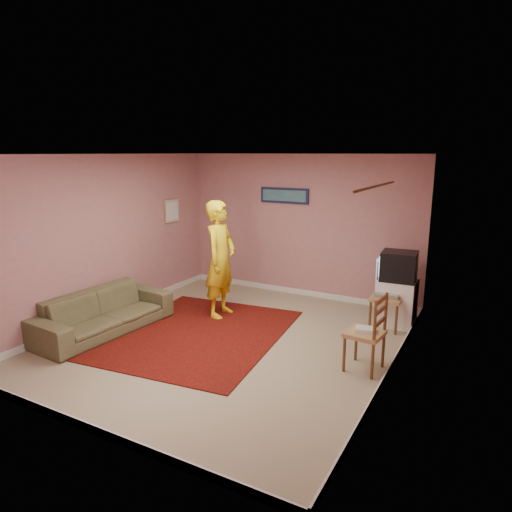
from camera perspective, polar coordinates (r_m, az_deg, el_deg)
The scene contains 26 objects.
ground at distance 6.62m, azimuth -3.48°, elevation -10.52°, with size 5.00×5.00×0.00m, color gray.
wall_back at distance 8.41m, azimuth 5.46°, elevation 3.73°, with size 4.50×0.02×2.60m, color #AE7472.
wall_front at distance 4.39m, azimuth -21.32°, elevation -5.64°, with size 4.50×0.02×2.60m, color #AE7472.
wall_left at distance 7.64m, azimuth -18.10°, elevation 2.23°, with size 0.02×5.00×2.60m, color #AE7472.
wall_right at distance 5.40m, azimuth 17.03°, elevation -1.92°, with size 0.02×5.00×2.60m, color #AE7472.
ceiling at distance 6.08m, azimuth -3.82°, elevation 12.59°, with size 4.50×5.00×0.02m, color silver.
baseboard_back at distance 8.69m, azimuth 5.26°, elevation -4.45°, with size 4.50×0.02×0.10m, color silver.
baseboard_front at distance 4.92m, azimuth -19.98°, elevation -19.57°, with size 4.50×0.02×0.10m, color silver.
baseboard_left at distance 7.95m, azimuth -17.42°, elevation -6.66°, with size 0.02×5.00×0.10m, color silver.
baseboard_right at distance 5.84m, azimuth 16.11°, elevation -13.86°, with size 0.02×5.00×0.10m, color silver.
window at distance 4.52m, azimuth 14.73°, elevation -2.67°, with size 0.01×1.10×1.50m, color black.
curtain_sheer at distance 4.44m, azimuth 13.93°, elevation -5.60°, with size 0.01×0.75×2.10m, color white.
curtain_floral at distance 5.09m, azimuth 15.80°, elevation -3.32°, with size 0.01×0.35×2.10m, color beige.
curtain_rod at distance 4.38m, azimuth 14.82°, elevation 8.43°, with size 0.02×0.02×1.40m, color #5B321B.
picture_back at distance 8.43m, azimuth 3.56°, elevation 7.56°, with size 0.95×0.04×0.28m.
picture_left at distance 8.74m, azimuth -10.45°, elevation 5.58°, with size 0.04×0.38×0.42m.
area_rug at distance 6.89m, azimuth -7.11°, elevation -9.57°, with size 2.32×2.90×0.02m, color black.
tv_cabinet at distance 7.41m, azimuth 17.14°, elevation -5.56°, with size 0.56×0.51×0.71m, color silver.
crt_tv at distance 7.26m, azimuth 17.40°, elevation -1.20°, with size 0.55×0.50×0.45m.
chair_a at distance 7.12m, azimuth 16.08°, elevation -4.16°, with size 0.45×0.43×0.54m.
dvd_player at distance 7.14m, azimuth 16.04°, elevation -4.68°, with size 0.35×0.25×0.06m, color #A3A3A8.
blue_throw at distance 7.25m, azimuth 16.51°, elevation -2.29°, with size 0.45×0.06×0.47m, color #94BDF2.
chair_b at distance 5.74m, azimuth 13.52°, elevation -8.26°, with size 0.46×0.48×0.53m.
game_console at distance 5.76m, azimuth 13.48°, elevation -8.94°, with size 0.23×0.17×0.05m, color white.
sofa at distance 7.18m, azimuth -18.46°, elevation -6.67°, with size 2.10×0.82×0.61m, color brown.
person at distance 7.34m, azimuth -4.47°, elevation -0.42°, with size 0.69×0.45×1.89m, color yellow.
Camera 1 is at (3.24, -5.14, 2.63)m, focal length 32.00 mm.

